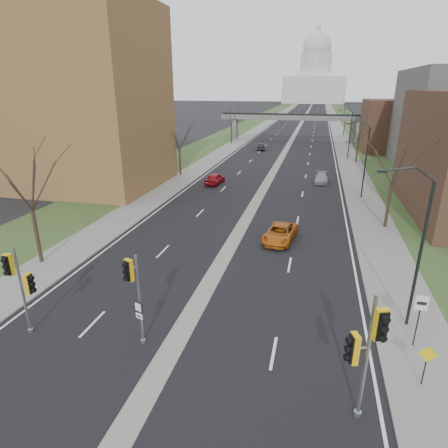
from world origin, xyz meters
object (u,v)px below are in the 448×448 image
at_px(signal_pole_median, 134,286).
at_px(warning_sign, 427,360).
at_px(signal_pole_left, 20,280).
at_px(signal_pole_right, 366,344).
at_px(speed_limit_sign, 420,312).
at_px(car_left_near, 215,178).
at_px(car_right_mid, 321,178).
at_px(car_right_near, 280,233).
at_px(car_left_far, 261,147).

bearing_deg(signal_pole_median, warning_sign, 20.91).
relative_size(signal_pole_left, signal_pole_right, 0.91).
bearing_deg(warning_sign, speed_limit_sign, 89.16).
bearing_deg(signal_pole_left, speed_limit_sign, 9.69).
height_order(car_left_near, car_right_mid, car_left_near).
height_order(speed_limit_sign, warning_sign, speed_limit_sign).
relative_size(car_left_near, car_right_near, 0.88).
xyz_separation_m(car_left_near, car_left_far, (1.73, 30.38, -0.04)).
bearing_deg(car_left_far, signal_pole_median, 85.04).
height_order(car_left_far, car_right_near, car_left_far).
distance_m(signal_pole_left, warning_sign, 19.26).
distance_m(signal_pole_left, car_left_far, 64.55).
relative_size(signal_pole_right, speed_limit_sign, 1.95).
bearing_deg(car_left_far, warning_sign, 96.64).
bearing_deg(car_left_near, signal_pole_right, 117.86).
bearing_deg(car_left_near, car_right_mid, -158.81).
bearing_deg(signal_pole_left, signal_pole_median, 3.95).
xyz_separation_m(signal_pole_left, car_left_far, (2.59, 64.45, -2.57)).
xyz_separation_m(speed_limit_sign, warning_sign, (-0.24, -2.78, -0.64)).
xyz_separation_m(signal_pole_left, signal_pole_right, (16.19, -1.60, 0.34)).
height_order(warning_sign, car_right_near, warning_sign).
bearing_deg(signal_pole_median, car_right_mid, 95.87).
bearing_deg(car_right_mid, car_left_far, 116.09).
height_order(signal_pole_median, speed_limit_sign, signal_pole_median).
distance_m(signal_pole_right, car_left_near, 38.93).
distance_m(signal_pole_right, car_right_near, 18.55).
distance_m(speed_limit_sign, warning_sign, 2.87).
distance_m(speed_limit_sign, car_right_mid, 34.81).
height_order(signal_pole_left, car_left_far, signal_pole_left).
height_order(signal_pole_left, car_right_near, signal_pole_left).
relative_size(car_left_near, car_left_far, 1.03).
height_order(speed_limit_sign, car_right_near, speed_limit_sign).
xyz_separation_m(car_left_far, car_right_near, (8.86, -48.35, -0.01)).
bearing_deg(car_right_near, car_left_near, 128.46).
distance_m(signal_pole_median, car_left_near, 34.02).
bearing_deg(signal_pole_left, car_left_far, 86.47).
distance_m(speed_limit_sign, car_left_far, 63.00).
distance_m(car_left_near, car_left_far, 30.43).
bearing_deg(signal_pole_right, signal_pole_median, 148.50).
height_order(signal_pole_median, car_right_mid, signal_pole_median).
bearing_deg(speed_limit_sign, signal_pole_right, -123.73).
bearing_deg(car_right_near, warning_sign, -55.11).
relative_size(speed_limit_sign, car_left_near, 0.65).
distance_m(signal_pole_median, car_right_near, 16.73).
distance_m(signal_pole_right, car_right_mid, 39.96).
height_order(signal_pole_right, car_left_near, signal_pole_right).
distance_m(warning_sign, car_left_near, 37.83).
xyz_separation_m(signal_pole_right, warning_sign, (2.95, 2.56, -2.19)).
xyz_separation_m(signal_pole_right, car_left_near, (-15.33, 35.67, -2.87)).
relative_size(speed_limit_sign, car_left_far, 0.66).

